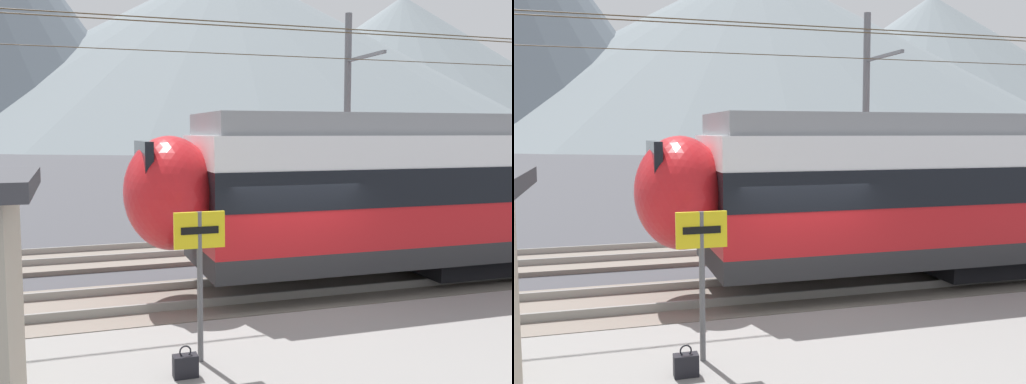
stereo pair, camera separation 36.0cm
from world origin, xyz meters
The scene contains 8 objects.
ground_plane centered at (0.00, 0.00, 0.00)m, with size 400.00×400.00×0.00m, color #424247.
track_near centered at (0.00, 1.07, 0.07)m, with size 120.00×3.00×0.28m.
track_far centered at (0.00, 5.82, 0.07)m, with size 120.00×3.00×0.28m.
catenary_mast_far_side centered at (5.30, 7.95, 3.98)m, with size 45.96×2.62×7.52m.
platform_sign centered at (-2.35, -2.67, 1.84)m, with size 0.70×0.08×2.09m.
handbag_near_sign centered at (-2.65, -3.13, 0.45)m, with size 0.32×0.18×0.42m.
mountain_central_peak centered at (44.39, 169.11, 27.70)m, with size 197.63×197.63×55.40m, color slate.
mountain_right_ridge centered at (128.61, 204.13, 29.35)m, with size 172.15×172.15×58.69m, color slate.
Camera 1 is at (-4.03, -10.36, 3.47)m, focal length 40.95 mm.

